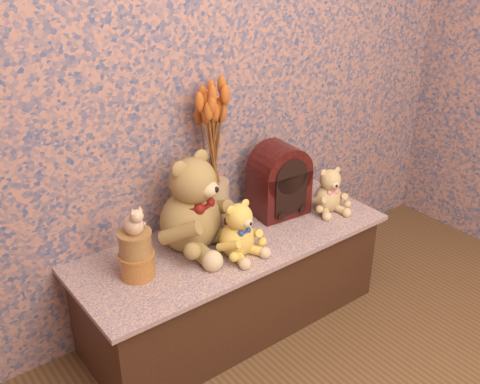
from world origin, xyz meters
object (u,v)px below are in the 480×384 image
Objects in this scene: cathedral_radio at (279,179)px; ceramic_vase at (215,203)px; biscuit_tin_lower at (137,265)px; teddy_large at (190,198)px; cat_figurine at (133,218)px; teddy_small at (329,187)px; teddy_medium at (237,226)px.

cathedral_radio is 0.31m from ceramic_vase.
biscuit_tin_lower is (-0.45, -0.14, -0.06)m from ceramic_vase.
teddy_large is 3.30× the size of biscuit_tin_lower.
ceramic_vase is at bearing 12.24° from cat_figurine.
ceramic_vase is at bearing 170.12° from cathedral_radio.
ceramic_vase is (-0.49, 0.19, -0.01)m from teddy_small.
teddy_medium is 1.89× the size of biscuit_tin_lower.
cathedral_radio is at bearing -15.16° from ceramic_vase.
ceramic_vase is (-0.29, 0.08, -0.06)m from cathedral_radio.
cat_figurine is at bearing -166.21° from teddy_small.
ceramic_vase is (0.06, 0.23, -0.02)m from teddy_medium.
cat_figurine is (-0.74, -0.06, 0.08)m from cathedral_radio.
teddy_small is 1.07× the size of ceramic_vase.
teddy_small is 0.67× the size of cathedral_radio.
cathedral_radio is 0.75m from biscuit_tin_lower.
cathedral_radio is at bearing 16.99° from teddy_medium.
cat_figurine is at bearing 173.47° from teddy_large.
teddy_small is (0.55, 0.04, -0.01)m from teddy_medium.
ceramic_vase is 1.76× the size of cat_figurine.
teddy_large reaches higher than cat_figurine.
cathedral_radio is at bearing 167.14° from teddy_small.
cathedral_radio is (-0.20, 0.11, 0.05)m from teddy_small.
teddy_medium is at bearing -150.71° from cathedral_radio.
teddy_medium is 0.74× the size of cathedral_radio.
teddy_small is (0.65, -0.12, -0.10)m from teddy_large.
cathedral_radio is 2.80× the size of cat_figurine.
cat_figurine is (-0.45, -0.14, 0.14)m from ceramic_vase.
teddy_small is 0.52m from ceramic_vase.
teddy_large is at bearing -156.97° from ceramic_vase.
teddy_small is at bearing -2.56° from teddy_medium.
teddy_large is at bearing 8.39° from cat_figurine.
teddy_small is at bearing -30.11° from teddy_large.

